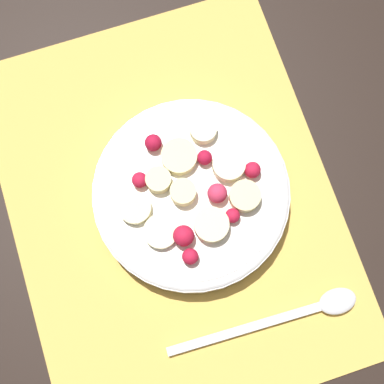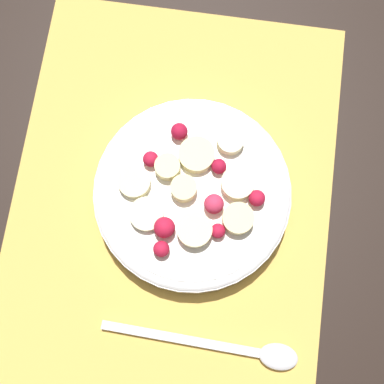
# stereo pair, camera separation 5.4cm
# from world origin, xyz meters

# --- Properties ---
(ground_plane) EXTENTS (3.00, 3.00, 0.00)m
(ground_plane) POSITION_xyz_m (0.00, 0.00, 0.00)
(ground_plane) COLOR black
(placemat) EXTENTS (0.44, 0.34, 0.01)m
(placemat) POSITION_xyz_m (0.00, 0.00, 0.00)
(placemat) COLOR #E0B251
(placemat) RESTS_ON ground_plane
(fruit_bowl) EXTENTS (0.20, 0.20, 0.05)m
(fruit_bowl) POSITION_xyz_m (-0.00, -0.02, 0.02)
(fruit_bowl) COLOR white
(fruit_bowl) RESTS_ON placemat
(spoon) EXTENTS (0.03, 0.20, 0.01)m
(spoon) POSITION_xyz_m (-0.15, -0.09, 0.01)
(spoon) COLOR silver
(spoon) RESTS_ON placemat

